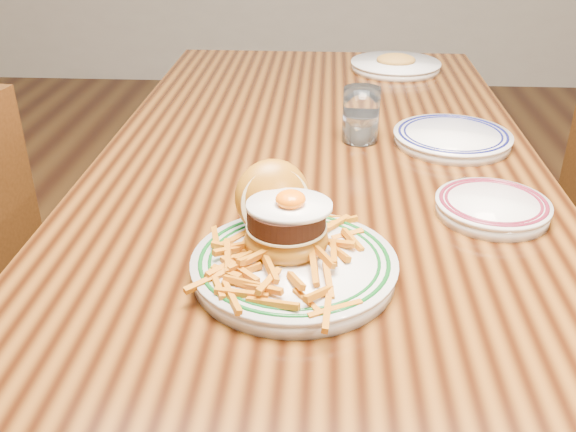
{
  "coord_description": "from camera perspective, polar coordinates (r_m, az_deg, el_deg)",
  "views": [
    {
      "loc": [
        0.01,
        -1.16,
        1.23
      ],
      "look_at": [
        -0.04,
        -0.39,
        0.82
      ],
      "focal_mm": 40.0,
      "sensor_mm": 36.0,
      "label": 1
    }
  ],
  "objects": [
    {
      "name": "floor",
      "position": [
        1.69,
        2.13,
        -18.47
      ],
      "size": [
        6.0,
        6.0,
        0.0
      ],
      "primitive_type": "plane",
      "color": "black",
      "rests_on": "ground"
    },
    {
      "name": "table",
      "position": [
        1.3,
        2.65,
        2.04
      ],
      "size": [
        0.85,
        1.6,
        0.75
      ],
      "color": "black",
      "rests_on": "floor"
    },
    {
      "name": "main_plate",
      "position": [
        0.87,
        0.22,
        -2.75
      ],
      "size": [
        0.28,
        0.3,
        0.13
      ],
      "rotation": [
        0.0,
        0.0,
        0.37
      ],
      "color": "silver",
      "rests_on": "table"
    },
    {
      "name": "side_plate",
      "position": [
        1.07,
        17.72,
        0.85
      ],
      "size": [
        0.18,
        0.18,
        0.03
      ],
      "rotation": [
        0.0,
        0.0,
        -0.17
      ],
      "color": "silver",
      "rests_on": "table"
    },
    {
      "name": "rear_plate",
      "position": [
        1.34,
        14.4,
        6.81
      ],
      "size": [
        0.23,
        0.23,
        0.03
      ],
      "rotation": [
        0.0,
        0.0,
        -0.23
      ],
      "color": "silver",
      "rests_on": "table"
    },
    {
      "name": "water_glass",
      "position": [
        1.31,
        6.49,
        8.64
      ],
      "size": [
        0.07,
        0.07,
        0.11
      ],
      "color": "white",
      "rests_on": "table"
    },
    {
      "name": "far_plate",
      "position": [
        1.84,
        9.54,
        13.12
      ],
      "size": [
        0.25,
        0.25,
        0.04
      ],
      "rotation": [
        0.0,
        0.0,
        0.17
      ],
      "color": "silver",
      "rests_on": "table"
    }
  ]
}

